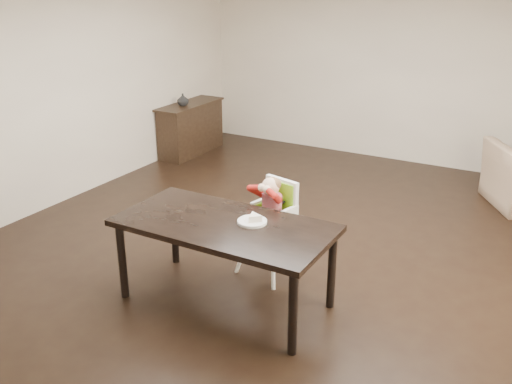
% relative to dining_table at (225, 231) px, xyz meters
% --- Properties ---
extents(ground, '(7.00, 7.00, 0.00)m').
position_rel_dining_table_xyz_m(ground, '(-0.02, 1.16, -0.67)').
color(ground, black).
rests_on(ground, ground).
extents(room_walls, '(6.02, 7.02, 2.71)m').
position_rel_dining_table_xyz_m(room_walls, '(-0.02, 1.16, 1.18)').
color(room_walls, '#BDAF9D').
rests_on(room_walls, ground).
extents(dining_table, '(1.80, 0.90, 0.75)m').
position_rel_dining_table_xyz_m(dining_table, '(0.00, 0.00, 0.00)').
color(dining_table, black).
rests_on(dining_table, ground).
extents(high_chair, '(0.48, 0.48, 0.96)m').
position_rel_dining_table_xyz_m(high_chair, '(0.10, 0.68, 0.01)').
color(high_chair, white).
rests_on(high_chair, ground).
extents(plate, '(0.31, 0.31, 0.07)m').
position_rel_dining_table_xyz_m(plate, '(0.21, 0.12, 0.10)').
color(plate, white).
rests_on(plate, dining_table).
extents(sideboard, '(0.44, 1.26, 0.79)m').
position_rel_dining_table_xyz_m(sideboard, '(-2.80, 3.40, -0.27)').
color(sideboard, black).
rests_on(sideboard, ground).
extents(vase, '(0.20, 0.21, 0.17)m').
position_rel_dining_table_xyz_m(vase, '(-2.80, 3.23, 0.21)').
color(vase, '#99999E').
rests_on(vase, sideboard).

